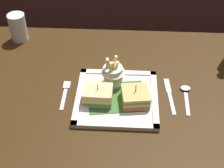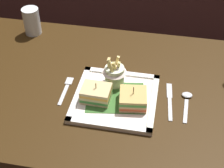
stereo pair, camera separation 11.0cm
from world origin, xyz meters
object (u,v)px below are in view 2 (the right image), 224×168
fork (66,89)px  knife (170,99)px  water_glass (32,22)px  sandwich_half_left (96,94)px  sandwich_half_right (133,99)px  spoon (187,99)px  square_plate (115,98)px  dining_table (109,113)px  fries_cup (115,72)px

fork → knife: bearing=2.6°
water_glass → sandwich_half_left: bearing=-45.2°
sandwich_half_right → spoon: 0.18m
square_plate → spoon: square_plate is taller
sandwich_half_left → fork: (-0.12, 0.04, -0.03)m
fork → knife: 0.35m
square_plate → water_glass: water_glass is taller
dining_table → sandwich_half_left: (-0.03, -0.08, 0.17)m
fries_cup → water_glass: fries_cup is taller
knife → sandwich_half_right: bearing=-156.3°
sandwich_half_right → knife: (0.12, 0.05, -0.03)m
square_plate → sandwich_half_left: sandwich_half_left is taller
spoon → knife: bearing=-172.4°
dining_table → fork: (-0.14, -0.04, 0.14)m
sandwich_half_left → fries_cup: (0.04, 0.09, 0.02)m
fries_cup → spoon: fries_cup is taller
sandwich_half_right → square_plate: bearing=162.9°
dining_table → fries_cup: 0.19m
knife → spoon: spoon is taller
dining_table → sandwich_half_right: sandwich_half_right is taller
fries_cup → sandwich_half_left: bearing=-116.8°
sandwich_half_right → water_glass: 0.59m
sandwich_half_left → knife: 0.25m
fries_cup → water_glass: size_ratio=1.03×
dining_table → sandwich_half_left: 0.19m
square_plate → sandwich_half_right: (0.06, -0.02, 0.03)m
spoon → fork: bearing=-176.8°
water_glass → spoon: 0.71m
fries_cup → water_glass: bearing=146.1°
fork → knife: same height
knife → sandwich_half_left: bearing=-167.8°
knife → water_glass: bearing=152.8°
fork → spoon: 0.41m
sandwich_half_right → knife: bearing=23.7°
sandwich_half_left → spoon: 0.30m
square_plate → sandwich_half_right: 0.07m
square_plate → spoon: size_ratio=1.94×
dining_table → fries_cup: size_ratio=11.62×
dining_table → spoon: 0.30m
sandwich_half_right → spoon: (0.17, 0.06, -0.03)m
dining_table → square_plate: 0.16m
sandwich_half_right → spoon: bearing=18.9°
water_glass → fork: (0.24, -0.32, -0.05)m
fork → spoon: bearing=3.2°
square_plate → water_glass: bearing=140.8°
fries_cup → knife: bearing=-10.7°
square_plate → spoon: 0.24m
fries_cup → knife: size_ratio=0.66×
fries_cup → fork: (-0.16, -0.05, -0.06)m
spoon → sandwich_half_right: bearing=-161.1°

